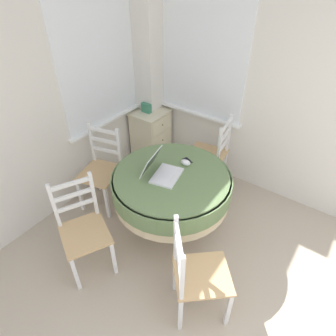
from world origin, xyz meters
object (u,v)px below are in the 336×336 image
(dining_chair_near_right_window, at_px, (211,154))
(laptop, at_px, (161,171))
(computer_mouse, at_px, (186,163))
(dining_chair_left_flank, at_px, (83,230))
(round_dining_table, at_px, (172,186))
(cell_phone, at_px, (187,161))
(dining_chair_camera_near, at_px, (196,275))
(corner_cabinet, at_px, (151,135))
(dining_chair_near_back_window, at_px, (102,170))
(storage_box, at_px, (149,107))

(dining_chair_near_right_window, bearing_deg, laptop, 178.29)
(computer_mouse, xyz_separation_m, dining_chair_left_flank, (-1.02, 0.42, -0.32))
(round_dining_table, distance_m, cell_phone, 0.31)
(round_dining_table, xyz_separation_m, cell_phone, (0.28, 0.00, 0.15))
(computer_mouse, bearing_deg, round_dining_table, 174.99)
(dining_chair_camera_near, bearing_deg, corner_cabinet, 47.07)
(laptop, bearing_deg, dining_chair_near_right_window, -1.71)
(dining_chair_near_back_window, height_order, dining_chair_left_flank, same)
(computer_mouse, relative_size, cell_phone, 0.89)
(dining_chair_left_flank, bearing_deg, dining_chair_near_back_window, 34.85)
(round_dining_table, height_order, laptop, laptop)
(cell_phone, height_order, dining_chair_left_flank, dining_chair_left_flank)
(cell_phone, height_order, storage_box, storage_box)
(dining_chair_near_back_window, height_order, storage_box, dining_chair_near_back_window)
(dining_chair_near_right_window, bearing_deg, round_dining_table, -176.66)
(laptop, distance_m, computer_mouse, 0.29)
(dining_chair_near_back_window, relative_size, storage_box, 5.92)
(dining_chair_left_flank, bearing_deg, corner_cabinet, 19.31)
(laptop, xyz_separation_m, dining_chair_near_right_window, (0.96, -0.03, -0.35))
(laptop, relative_size, dining_chair_near_back_window, 0.41)
(storage_box, bearing_deg, laptop, -136.69)
(cell_phone, bearing_deg, dining_chair_camera_near, -143.14)
(dining_chair_near_right_window, bearing_deg, dining_chair_near_back_window, 139.29)
(storage_box, bearing_deg, dining_chair_near_back_window, -172.14)
(dining_chair_near_right_window, bearing_deg, dining_chair_camera_near, -154.65)
(storage_box, bearing_deg, round_dining_table, -132.79)
(dining_chair_near_right_window, height_order, storage_box, dining_chair_near_right_window)
(round_dining_table, relative_size, dining_chair_camera_near, 1.23)
(dining_chair_left_flank, bearing_deg, computer_mouse, -22.50)
(cell_phone, bearing_deg, dining_chair_near_back_window, 111.98)
(round_dining_table, distance_m, storage_box, 1.44)
(laptop, distance_m, dining_chair_left_flank, 0.89)
(cell_phone, bearing_deg, laptop, 166.39)
(cell_phone, distance_m, dining_chair_left_flank, 1.20)
(dining_chair_near_back_window, height_order, corner_cabinet, dining_chair_near_back_window)
(round_dining_table, bearing_deg, dining_chair_near_right_window, 3.34)
(dining_chair_camera_near, bearing_deg, laptop, 53.57)
(computer_mouse, relative_size, storage_box, 0.65)
(laptop, height_order, dining_chair_left_flank, laptop)
(round_dining_table, relative_size, dining_chair_left_flank, 1.23)
(dining_chair_near_right_window, height_order, dining_chair_camera_near, same)
(dining_chair_left_flank, xyz_separation_m, storage_box, (1.78, 0.65, 0.33))
(dining_chair_near_right_window, height_order, corner_cabinet, dining_chair_near_right_window)
(cell_phone, distance_m, dining_chair_near_back_window, 1.02)
(cell_phone, relative_size, dining_chair_camera_near, 0.12)
(computer_mouse, distance_m, dining_chair_near_right_window, 0.76)
(laptop, distance_m, storage_box, 1.41)
(storage_box, bearing_deg, corner_cabinet, -107.90)
(dining_chair_near_right_window, distance_m, storage_box, 1.05)
(dining_chair_near_back_window, xyz_separation_m, dining_chair_camera_near, (-0.52, -1.57, 0.00))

